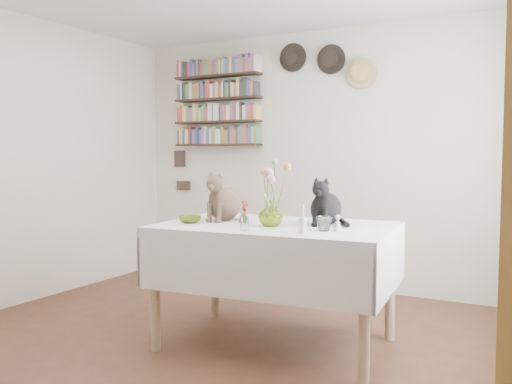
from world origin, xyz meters
The scene contains 14 objects.
room centered at (0.00, 0.00, 1.25)m, with size 4.08×4.58×2.58m.
dining_table centered at (0.40, 0.53, 0.62)m, with size 1.63×1.12×0.83m.
tabby_cat centered at (-0.02, 0.57, 1.01)m, with size 0.24×0.31×0.36m, color brown, non-canonical shape.
black_cat centered at (0.70, 0.68, 0.99)m, with size 0.22×0.28×0.33m, color black, non-canonical shape.
flower_vase centered at (0.42, 0.43, 0.91)m, with size 0.16×0.16×0.17m, color #AFCB39.
green_bowl centered at (-0.15, 0.32, 0.85)m, with size 0.15×0.15×0.05m, color #AFCB39.
drinking_glass centered at (0.80, 0.39, 0.87)m, with size 0.10×0.10×0.09m, color white.
candlestick centered at (0.73, 0.22, 0.89)m, with size 0.05×0.05×0.17m.
berry_jar centered at (0.35, 0.19, 0.92)m, with size 0.05×0.05×0.21m.
porcelain_figurine centered at (0.87, 0.44, 0.87)m, with size 0.05×0.05×0.10m.
flower_bouquet centered at (0.42, 0.44, 1.17)m, with size 0.17×0.12×0.39m.
bookshelf_unit centered at (-1.10, 2.16, 1.84)m, with size 1.00×0.16×0.91m.
wall_hats centered at (0.12, 2.19, 2.17)m, with size 0.98×0.09×0.48m.
wall_art_plaques centered at (-1.63, 2.23, 1.12)m, with size 0.21×0.02×0.44m.
Camera 1 is at (2.01, -2.71, 1.30)m, focal length 38.00 mm.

